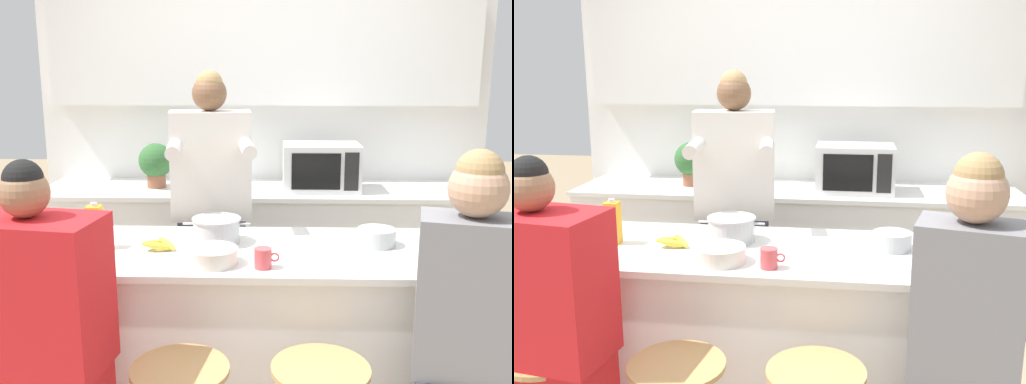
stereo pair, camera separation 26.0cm
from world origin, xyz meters
TOP-DOWN VIEW (x-y plane):
  - wall_back at (0.00, 1.70)m, footprint 3.26×0.22m
  - back_counter at (0.00, 1.39)m, footprint 3.02×0.66m
  - kitchen_island at (0.00, 0.00)m, footprint 1.92×0.72m
  - person_cooking at (-0.26, 0.58)m, footprint 0.50×0.59m
  - person_wrapped_blanket at (-0.77, -0.61)m, footprint 0.54×0.36m
  - person_seated_near at (0.76, -0.61)m, footprint 0.40×0.34m
  - cooking_pot at (-0.19, 0.09)m, footprint 0.32×0.23m
  - fruit_bowl at (-0.18, -0.20)m, footprint 0.22×0.22m
  - mixing_bowl_steel at (0.56, 0.08)m, footprint 0.18×0.18m
  - coffee_cup_near at (0.04, -0.25)m, footprint 0.10×0.07m
  - banana_bunch at (-0.44, -0.03)m, footprint 0.18×0.13m
  - juice_carton at (-0.73, -0.01)m, footprint 0.06×0.06m
  - microwave at (0.40, 1.35)m, footprint 0.51×0.35m
  - potted_plant at (-0.73, 1.39)m, footprint 0.24×0.24m

SIDE VIEW (x-z plane):
  - back_counter at x=0.00m, z-range 0.00..0.90m
  - kitchen_island at x=0.00m, z-range 0.01..0.91m
  - person_wrapped_blanket at x=-0.77m, z-range -0.04..1.37m
  - person_seated_near at x=0.76m, z-range -0.05..1.41m
  - person_cooking at x=-0.26m, z-range -0.01..1.69m
  - banana_bunch at x=-0.44m, z-range 0.91..0.96m
  - fruit_bowl at x=-0.18m, z-range 0.91..0.98m
  - mixing_bowl_steel at x=0.56m, z-range 0.91..0.99m
  - coffee_cup_near at x=0.04m, z-range 0.91..0.99m
  - cooking_pot at x=-0.19m, z-range 0.91..1.03m
  - juice_carton at x=-0.73m, z-range 0.90..1.12m
  - microwave at x=0.40m, z-range 0.90..1.21m
  - potted_plant at x=-0.73m, z-range 0.92..1.22m
  - wall_back at x=0.00m, z-range 0.19..2.89m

